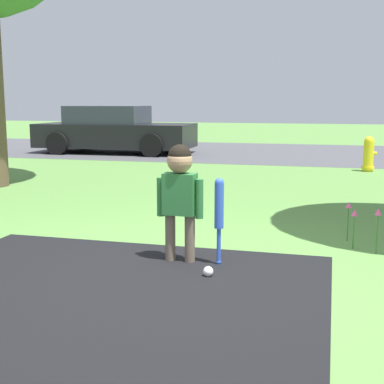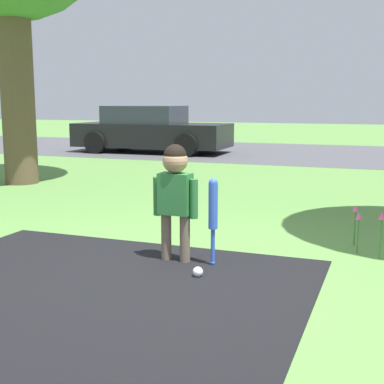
% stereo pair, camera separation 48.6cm
% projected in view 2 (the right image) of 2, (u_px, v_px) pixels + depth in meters
% --- Properties ---
extents(ground_plane, '(60.00, 60.00, 0.00)m').
position_uv_depth(ground_plane, '(164.00, 283.00, 4.03)').
color(ground_plane, '#5B8C42').
extents(street_strip, '(40.00, 6.00, 0.01)m').
position_uv_depth(street_strip, '(328.00, 154.00, 13.88)').
color(street_strip, '#4C4C51').
rests_on(street_strip, ground).
extents(child, '(0.41, 0.21, 1.00)m').
position_uv_depth(child, '(175.00, 186.00, 4.48)').
color(child, '#6B5B4C').
rests_on(child, ground).
extents(baseball_bat, '(0.08, 0.08, 0.73)m').
position_uv_depth(baseball_bat, '(213.00, 209.00, 4.38)').
color(baseball_bat, blue).
rests_on(baseball_bat, ground).
extents(sports_ball, '(0.08, 0.08, 0.08)m').
position_uv_depth(sports_ball, '(198.00, 272.00, 4.16)').
color(sports_ball, white).
rests_on(sports_ball, ground).
extents(parked_car, '(4.11, 1.88, 1.23)m').
position_uv_depth(parked_car, '(151.00, 131.00, 14.27)').
color(parked_car, black).
rests_on(parked_car, ground).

